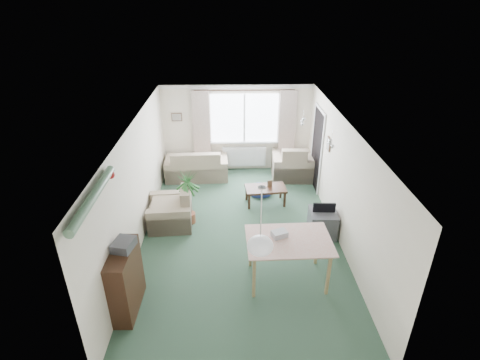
{
  "coord_description": "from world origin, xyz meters",
  "views": [
    {
      "loc": [
        -0.19,
        -6.41,
        4.61
      ],
      "look_at": [
        0.0,
        0.3,
        1.15
      ],
      "focal_mm": 28.0,
      "sensor_mm": 36.0,
      "label": 1
    }
  ],
  "objects_px": {
    "bookshelf": "(126,281)",
    "dining_table": "(287,260)",
    "tv_cube": "(322,223)",
    "coffee_table": "(265,195)",
    "sofa": "(197,163)",
    "pet_bed": "(260,190)",
    "armchair_corner": "(292,160)",
    "armchair_left": "(170,207)",
    "houseplant": "(189,198)"
  },
  "relations": [
    {
      "from": "bookshelf",
      "to": "dining_table",
      "type": "bearing_deg",
      "value": 14.42
    },
    {
      "from": "tv_cube",
      "to": "bookshelf",
      "type": "bearing_deg",
      "value": -148.14
    },
    {
      "from": "coffee_table",
      "to": "sofa",
      "type": "bearing_deg",
      "value": 140.05
    },
    {
      "from": "coffee_table",
      "to": "pet_bed",
      "type": "distance_m",
      "value": 0.56
    },
    {
      "from": "bookshelf",
      "to": "dining_table",
      "type": "xyz_separation_m",
      "value": [
        2.61,
        0.59,
        -0.15
      ]
    },
    {
      "from": "armchair_corner",
      "to": "armchair_left",
      "type": "bearing_deg",
      "value": 39.48
    },
    {
      "from": "pet_bed",
      "to": "houseplant",
      "type": "bearing_deg",
      "value": -141.61
    },
    {
      "from": "dining_table",
      "to": "armchair_left",
      "type": "bearing_deg",
      "value": 141.44
    },
    {
      "from": "sofa",
      "to": "armchair_left",
      "type": "height_order",
      "value": "armchair_left"
    },
    {
      "from": "sofa",
      "to": "armchair_left",
      "type": "distance_m",
      "value": 2.3
    },
    {
      "from": "coffee_table",
      "to": "tv_cube",
      "type": "bearing_deg",
      "value": -50.36
    },
    {
      "from": "dining_table",
      "to": "tv_cube",
      "type": "height_order",
      "value": "dining_table"
    },
    {
      "from": "sofa",
      "to": "houseplant",
      "type": "distance_m",
      "value": 2.22
    },
    {
      "from": "sofa",
      "to": "tv_cube",
      "type": "relative_size",
      "value": 2.77
    },
    {
      "from": "dining_table",
      "to": "tv_cube",
      "type": "xyz_separation_m",
      "value": [
        0.93,
        1.34,
        -0.14
      ]
    },
    {
      "from": "bookshelf",
      "to": "tv_cube",
      "type": "height_order",
      "value": "bookshelf"
    },
    {
      "from": "armchair_corner",
      "to": "pet_bed",
      "type": "distance_m",
      "value": 1.35
    },
    {
      "from": "armchair_corner",
      "to": "tv_cube",
      "type": "distance_m",
      "value": 2.73
    },
    {
      "from": "coffee_table",
      "to": "tv_cube",
      "type": "height_order",
      "value": "tv_cube"
    },
    {
      "from": "armchair_corner",
      "to": "coffee_table",
      "type": "relative_size",
      "value": 1.12
    },
    {
      "from": "sofa",
      "to": "coffee_table",
      "type": "height_order",
      "value": "sofa"
    },
    {
      "from": "sofa",
      "to": "tv_cube",
      "type": "distance_m",
      "value": 3.92
    },
    {
      "from": "armchair_left",
      "to": "bookshelf",
      "type": "xyz_separation_m",
      "value": [
        -0.34,
        -2.41,
        0.14
      ]
    },
    {
      "from": "tv_cube",
      "to": "armchair_corner",
      "type": "bearing_deg",
      "value": 97.96
    },
    {
      "from": "armchair_corner",
      "to": "dining_table",
      "type": "xyz_separation_m",
      "value": [
        -0.7,
        -4.05,
        -0.05
      ]
    },
    {
      "from": "houseplant",
      "to": "tv_cube",
      "type": "height_order",
      "value": "houseplant"
    },
    {
      "from": "tv_cube",
      "to": "pet_bed",
      "type": "distance_m",
      "value": 2.17
    },
    {
      "from": "tv_cube",
      "to": "dining_table",
      "type": "bearing_deg",
      "value": -121.42
    },
    {
      "from": "bookshelf",
      "to": "pet_bed",
      "type": "xyz_separation_m",
      "value": [
        2.39,
        3.76,
        -0.5
      ]
    },
    {
      "from": "dining_table",
      "to": "pet_bed",
      "type": "relative_size",
      "value": 2.18
    },
    {
      "from": "bookshelf",
      "to": "houseplant",
      "type": "relative_size",
      "value": 0.91
    },
    {
      "from": "sofa",
      "to": "pet_bed",
      "type": "distance_m",
      "value": 1.91
    },
    {
      "from": "bookshelf",
      "to": "dining_table",
      "type": "distance_m",
      "value": 2.68
    },
    {
      "from": "armchair_left",
      "to": "tv_cube",
      "type": "xyz_separation_m",
      "value": [
        3.2,
        -0.47,
        -0.15
      ]
    },
    {
      "from": "armchair_corner",
      "to": "pet_bed",
      "type": "relative_size",
      "value": 1.72
    },
    {
      "from": "pet_bed",
      "to": "bookshelf",
      "type": "bearing_deg",
      "value": -122.43
    },
    {
      "from": "coffee_table",
      "to": "dining_table",
      "type": "xyz_separation_m",
      "value": [
        0.14,
        -2.63,
        0.2
      ]
    },
    {
      "from": "bookshelf",
      "to": "armchair_corner",
      "type": "bearing_deg",
      "value": 56.12
    },
    {
      "from": "armchair_corner",
      "to": "dining_table",
      "type": "relative_size",
      "value": 0.79
    },
    {
      "from": "sofa",
      "to": "houseplant",
      "type": "xyz_separation_m",
      "value": [
        0.0,
        -2.21,
        0.21
      ]
    },
    {
      "from": "armchair_left",
      "to": "coffee_table",
      "type": "relative_size",
      "value": 1.01
    },
    {
      "from": "pet_bed",
      "to": "sofa",
      "type": "bearing_deg",
      "value": 150.95
    },
    {
      "from": "bookshelf",
      "to": "tv_cube",
      "type": "xyz_separation_m",
      "value": [
        3.54,
        1.93,
        -0.29
      ]
    },
    {
      "from": "armchair_corner",
      "to": "armchair_left",
      "type": "xyz_separation_m",
      "value": [
        -2.98,
        -2.24,
        -0.04
      ]
    },
    {
      "from": "armchair_left",
      "to": "tv_cube",
      "type": "bearing_deg",
      "value": 77.79
    },
    {
      "from": "bookshelf",
      "to": "houseplant",
      "type": "height_order",
      "value": "houseplant"
    },
    {
      "from": "sofa",
      "to": "armchair_left",
      "type": "xyz_separation_m",
      "value": [
        -0.4,
        -2.26,
        0.01
      ]
    },
    {
      "from": "pet_bed",
      "to": "armchair_left",
      "type": "bearing_deg",
      "value": -146.58
    },
    {
      "from": "houseplant",
      "to": "dining_table",
      "type": "distance_m",
      "value": 2.65
    },
    {
      "from": "houseplant",
      "to": "dining_table",
      "type": "xyz_separation_m",
      "value": [
        1.87,
        -1.86,
        -0.2
      ]
    }
  ]
}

